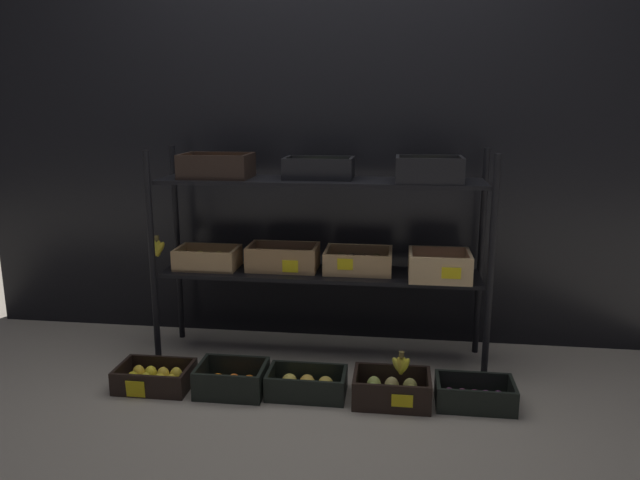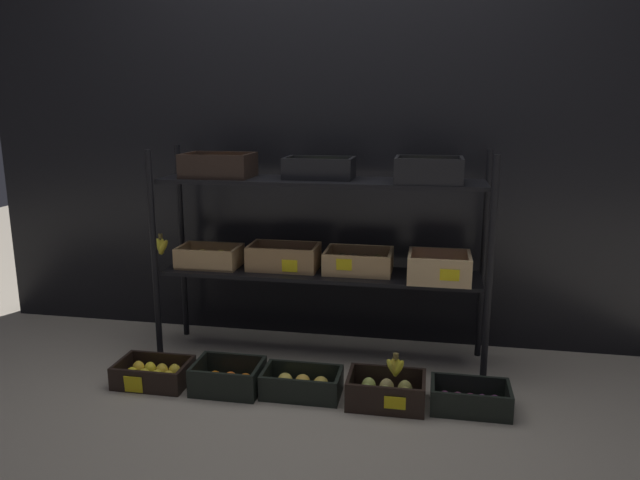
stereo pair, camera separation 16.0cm
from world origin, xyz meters
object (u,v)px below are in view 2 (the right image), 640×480
display_rack (321,226)px  banana_bunch_loose (395,367)px  crate_ground_pear (386,393)px  crate_ground_apple_gold (302,385)px  crate_ground_tangerine (228,380)px  crate_ground_lemon (154,374)px  crate_ground_plum (470,400)px

display_rack → banana_bunch_loose: display_rack is taller
display_rack → crate_ground_pear: size_ratio=5.09×
crate_ground_apple_gold → crate_ground_tangerine: bearing=-177.3°
crate_ground_pear → banana_bunch_loose: size_ratio=3.06×
display_rack → crate_ground_pear: display_rack is taller
crate_ground_lemon → crate_ground_apple_gold: crate_ground_apple_gold is taller
display_rack → crate_ground_tangerine: display_rack is taller
crate_ground_plum → crate_ground_apple_gold: bearing=180.0°
display_rack → crate_ground_plum: (0.75, -0.44, -0.67)m
crate_ground_lemon → crate_ground_tangerine: crate_ground_tangerine is taller
crate_ground_tangerine → crate_ground_plum: crate_ground_tangerine is taller
crate_ground_apple_gold → banana_bunch_loose: banana_bunch_loose is taller
crate_ground_apple_gold → banana_bunch_loose: 0.45m
crate_ground_lemon → banana_bunch_loose: banana_bunch_loose is taller
crate_ground_lemon → crate_ground_apple_gold: 0.73m
crate_ground_pear → banana_bunch_loose: banana_bunch_loose is taller
display_rack → crate_ground_apple_gold: 0.80m
crate_ground_pear → banana_bunch_loose: 0.13m
banana_bunch_loose → display_rack: bearing=132.7°
crate_ground_apple_gold → crate_ground_plum: 0.76m
crate_ground_apple_gold → crate_ground_pear: (0.39, -0.02, 0.01)m
crate_ground_tangerine → crate_ground_apple_gold: size_ratio=0.87×
display_rack → crate_ground_apple_gold: bearing=-91.0°
display_rack → crate_ground_plum: 1.10m
crate_ground_lemon → crate_ground_tangerine: 0.38m
crate_ground_tangerine → banana_bunch_loose: 0.80m
crate_ground_apple_gold → crate_ground_plum: bearing=-0.0°
display_rack → banana_bunch_loose: 0.82m
banana_bunch_loose → crate_ground_apple_gold: bearing=177.1°
display_rack → crate_ground_plum: display_rack is taller
display_rack → banana_bunch_loose: size_ratio=15.57×
crate_ground_pear → crate_ground_tangerine: bearing=179.9°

